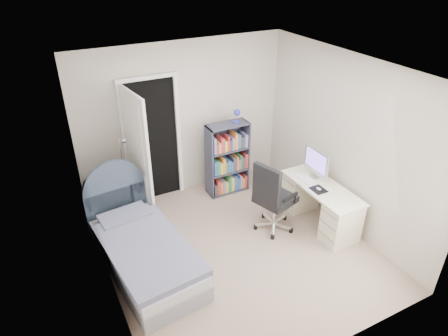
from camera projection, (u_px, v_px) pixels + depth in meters
name	position (u px, v px, depth m)	size (l,w,h in m)	color
room_shell	(239.00, 171.00, 4.93)	(3.50, 3.70, 2.60)	gray
door	(143.00, 150.00, 5.89)	(0.92, 0.83, 2.06)	black
bed	(143.00, 250.00, 5.12)	(1.10, 2.00, 1.18)	gray
nightstand	(127.00, 194.00, 6.12)	(0.35, 0.35, 0.53)	tan
floor_lamp	(127.00, 186.00, 5.92)	(0.19, 0.19, 1.35)	silver
bookcase	(228.00, 161.00, 6.58)	(0.69, 0.29, 1.46)	#383B4D
desk	(320.00, 203.00, 5.90)	(0.53, 1.33, 1.09)	#EFECC8
office_chair	(272.00, 195.00, 5.61)	(0.62, 0.63, 1.11)	silver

